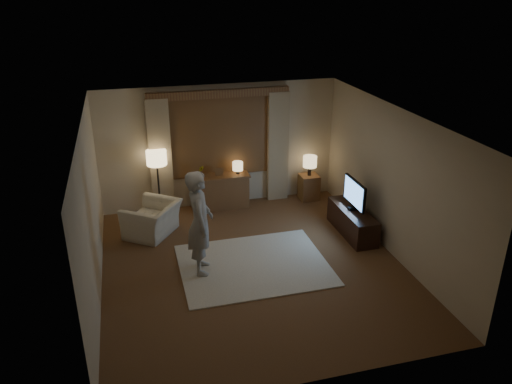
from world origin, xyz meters
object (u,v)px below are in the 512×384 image
object	(u,v)px
sideboard	(220,192)
person	(200,223)
tv_stand	(352,221)
side_table	(309,187)
armchair	(152,219)

from	to	relation	value
sideboard	person	bearing A→B (deg)	-108.06
sideboard	tv_stand	size ratio (longest dim) A/B	0.86
sideboard	side_table	xyz separation A→B (m)	(2.00, -0.05, -0.07)
sideboard	side_table	world-z (taller)	sideboard
sideboard	tv_stand	bearing A→B (deg)	-39.13
tv_stand	person	xyz separation A→B (m)	(-3.01, -0.60, 0.66)
armchair	side_table	bearing A→B (deg)	138.60
armchair	tv_stand	world-z (taller)	armchair
tv_stand	armchair	bearing A→B (deg)	165.61
tv_stand	person	bearing A→B (deg)	-168.75
sideboard	person	distance (m)	2.60
side_table	tv_stand	bearing A→B (deg)	-82.60
sideboard	armchair	xyz separation A→B (m)	(-1.48, -0.86, -0.04)
side_table	armchair	bearing A→B (deg)	-166.89
person	armchair	bearing A→B (deg)	31.59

